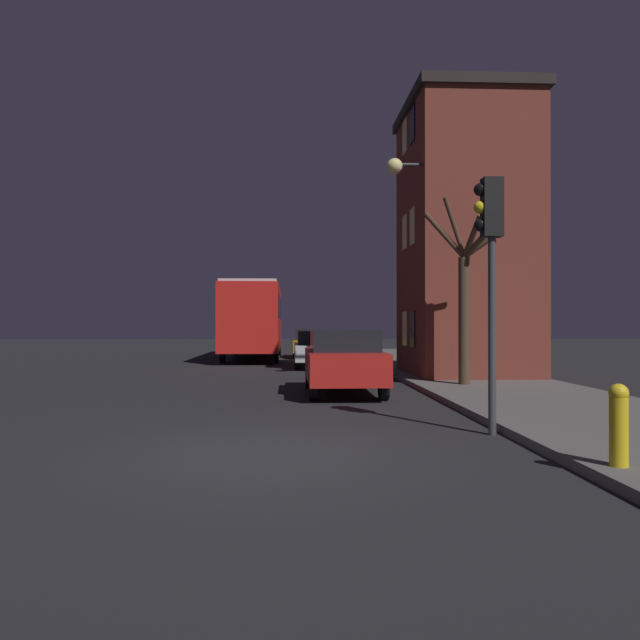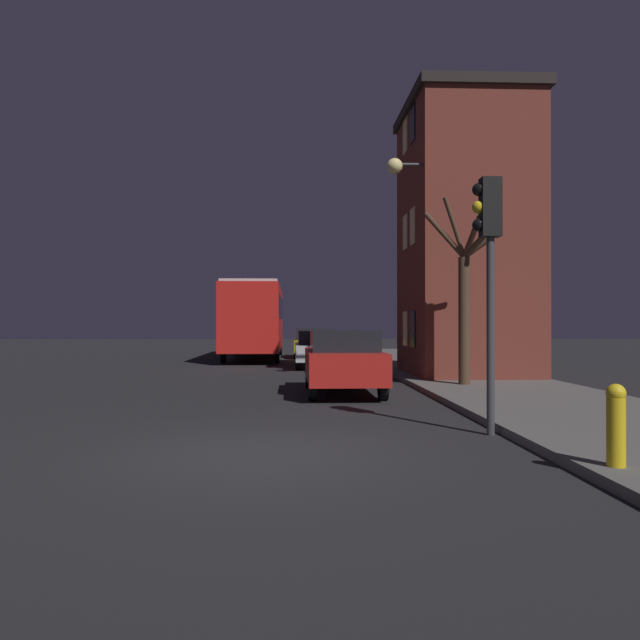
# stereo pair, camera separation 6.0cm
# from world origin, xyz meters

# --- Properties ---
(ground_plane) EXTENTS (120.00, 120.00, 0.00)m
(ground_plane) POSITION_xyz_m (0.00, 0.00, 0.00)
(ground_plane) COLOR black
(brick_building) EXTENTS (3.77, 4.84, 8.50)m
(brick_building) POSITION_xyz_m (5.85, 11.05, 4.40)
(brick_building) COLOR brown
(brick_building) RESTS_ON sidewalk
(streetlamp) EXTENTS (1.19, 0.45, 6.17)m
(streetlamp) POSITION_xyz_m (3.79, 9.00, 4.48)
(streetlamp) COLOR #38383A
(streetlamp) RESTS_ON sidewalk
(traffic_light) EXTENTS (0.43, 0.24, 3.91)m
(traffic_light) POSITION_xyz_m (3.41, 1.12, 2.82)
(traffic_light) COLOR #38383A
(traffic_light) RESTS_ON ground
(bare_tree) EXTENTS (1.84, 1.09, 4.76)m
(bare_tree) POSITION_xyz_m (4.85, 7.56, 2.37)
(bare_tree) COLOR #473323
(bare_tree) RESTS_ON sidewalk
(bus) EXTENTS (2.50, 10.24, 3.51)m
(bus) POSITION_xyz_m (-1.35, 21.85, 2.09)
(bus) COLOR red
(bus) RESTS_ON ground
(car_near_lane) EXTENTS (1.74, 4.14, 1.54)m
(car_near_lane) POSITION_xyz_m (1.65, 6.74, 0.82)
(car_near_lane) COLOR #B21E19
(car_near_lane) RESTS_ON ground
(car_mid_lane) EXTENTS (1.83, 4.21, 1.42)m
(car_mid_lane) POSITION_xyz_m (1.47, 15.77, 0.75)
(car_mid_lane) COLOR #B7BABF
(car_mid_lane) RESTS_ON ground
(car_far_lane) EXTENTS (1.90, 4.13, 1.45)m
(car_far_lane) POSITION_xyz_m (1.46, 22.73, 0.75)
(car_far_lane) COLOR olive
(car_far_lane) RESTS_ON ground
(fire_hydrant) EXTENTS (0.21, 0.21, 0.91)m
(fire_hydrant) POSITION_xyz_m (3.96, -1.55, 0.61)
(fire_hydrant) COLOR gold
(fire_hydrant) RESTS_ON sidewalk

